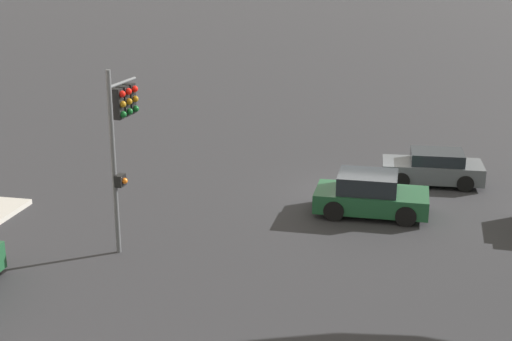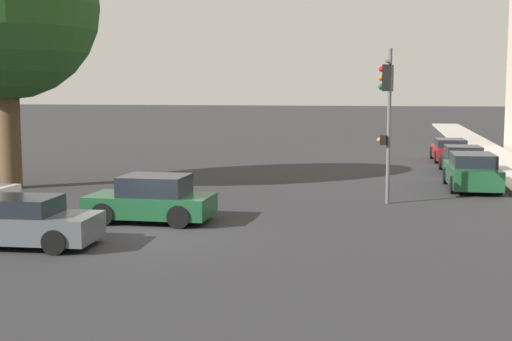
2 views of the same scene
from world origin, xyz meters
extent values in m
plane|color=#28282B|center=(0.00, 0.00, 0.00)|extent=(300.00, 300.00, 0.00)
cylinder|color=#515456|center=(6.82, 6.94, 2.77)|extent=(0.14, 0.14, 5.53)
cylinder|color=#515456|center=(6.76, 6.14, 5.03)|extent=(0.22, 1.62, 0.10)
cube|color=black|center=(6.79, 6.54, 4.48)|extent=(0.32, 0.32, 0.90)
sphere|color=red|center=(6.60, 6.55, 4.78)|extent=(0.20, 0.20, 0.20)
sphere|color=#99660F|center=(6.60, 6.55, 4.48)|extent=(0.20, 0.20, 0.20)
sphere|color=#0F511E|center=(6.60, 6.55, 4.18)|extent=(0.20, 0.20, 0.20)
cube|color=black|center=(6.76, 6.14, 4.48)|extent=(0.32, 0.32, 0.90)
sphere|color=red|center=(6.57, 6.15, 4.78)|extent=(0.20, 0.20, 0.20)
sphere|color=#99660F|center=(6.57, 6.15, 4.48)|extent=(0.20, 0.20, 0.20)
sphere|color=#0F511E|center=(6.57, 6.15, 4.18)|extent=(0.20, 0.20, 0.20)
cube|color=black|center=(6.73, 5.73, 4.48)|extent=(0.32, 0.32, 0.90)
sphere|color=red|center=(6.54, 5.75, 4.78)|extent=(0.20, 0.20, 0.20)
sphere|color=#99660F|center=(6.54, 5.75, 4.48)|extent=(0.20, 0.20, 0.20)
sphere|color=#0F511E|center=(6.54, 5.75, 4.18)|extent=(0.20, 0.20, 0.20)
cube|color=black|center=(6.64, 6.96, 2.29)|extent=(0.25, 0.37, 0.35)
sphere|color=orange|center=(6.50, 6.97, 2.29)|extent=(0.18, 0.18, 0.18)
cube|color=#4C5156|center=(-2.54, -1.93, 0.52)|extent=(3.90, 1.97, 0.68)
cube|color=black|center=(-2.69, -1.93, 1.08)|extent=(2.06, 1.67, 0.45)
cylinder|color=black|center=(-1.39, -1.03, 0.32)|extent=(0.65, 0.25, 0.64)
cylinder|color=black|center=(-1.31, -2.70, 0.32)|extent=(0.65, 0.25, 0.64)
cylinder|color=black|center=(-3.76, -1.15, 0.32)|extent=(0.65, 0.25, 0.64)
cylinder|color=black|center=(-3.68, -2.82, 0.32)|extent=(0.65, 0.25, 0.64)
cube|color=#194728|center=(-0.43, 2.02, 0.52)|extent=(3.84, 1.95, 0.65)
cube|color=black|center=(-0.28, 2.02, 1.15)|extent=(2.00, 1.71, 0.61)
cylinder|color=black|center=(-1.62, 1.11, 0.35)|extent=(0.70, 0.22, 0.69)
cylinder|color=black|center=(-1.62, 2.93, 0.35)|extent=(0.70, 0.22, 0.69)
cylinder|color=black|center=(0.76, 1.10, 0.35)|extent=(0.70, 0.22, 0.69)
cylinder|color=black|center=(0.76, 2.93, 0.35)|extent=(0.70, 0.22, 0.69)
camera|label=1|loc=(-1.44, 25.48, 8.71)|focal=50.00mm
camera|label=2|loc=(6.85, -18.91, 4.14)|focal=50.00mm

